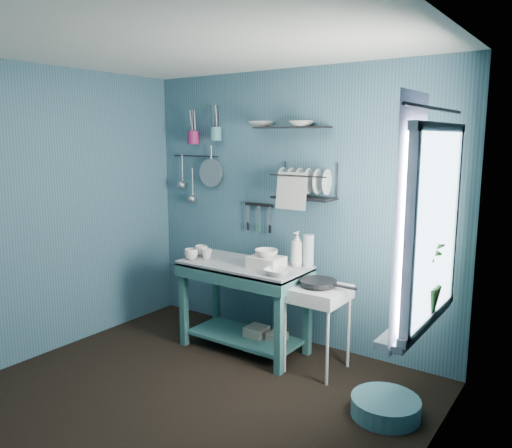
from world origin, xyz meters
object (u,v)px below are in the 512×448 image
Objects in this scene: wash_tub at (266,262)px; utensil_cup_magenta at (193,138)px; frying_pan at (318,282)px; storage_tin_large at (257,338)px; mug_left at (191,254)px; utensil_cup_teal at (216,134)px; hotplate_stand at (317,328)px; dish_rack at (304,181)px; water_bottle at (308,251)px; floor_basin at (385,407)px; mug_mid at (207,254)px; storage_tin_small at (277,343)px; soap_bottle at (297,249)px; colander at (211,173)px; work_counter at (244,307)px; potted_plant at (418,277)px; mug_right at (201,251)px.

wash_tub is 1.64m from utensil_cup_magenta.
frying_pan reaches higher than storage_tin_large.
mug_left is 0.95× the size of utensil_cup_teal.
dish_rack is at bearing 125.23° from hotplate_stand.
wash_tub is 1.00× the size of water_bottle.
dish_rack is 4.23× the size of utensil_cup_teal.
water_bottle is 1.39m from floor_basin.
mug_mid is 0.50× the size of storage_tin_small.
soap_bottle is (0.90, 0.36, 0.10)m from mug_left.
water_bottle is 1.00× the size of colander.
floor_basin is (1.15, -0.41, -0.04)m from storage_tin_small.
work_counter is 4.04× the size of wash_tub.
wash_tub is 0.76m from storage_tin_large.
utensil_cup_teal is at bearing 119.06° from mug_mid.
dish_rack is 2.75× the size of storage_tin_small.
water_bottle is at bearing -9.83° from colander.
dish_rack is 1.63m from potted_plant.
work_counter reaches higher than frying_pan.
work_counter is at bearing 172.12° from hotplate_stand.
potted_plant reaches higher than water_bottle.
storage_tin_large is (1.04, -0.36, -1.78)m from utensil_cup_magenta.
water_bottle is 0.59× the size of floor_basin.
water_bottle reaches higher than mug_mid.
colander is at bearing 178.28° from dish_rack.
work_counter reaches higher than storage_tin_large.
colander is 0.59× the size of floor_basin.
utensil_cup_teal reaches higher than mug_mid.
colander is (-0.10, 0.03, -0.39)m from utensil_cup_teal.
frying_pan is 0.78m from storage_tin_small.
utensil_cup_teal is at bearing 0.00° from utensil_cup_magenta.
colander reaches higher than soap_bottle.
dish_rack reaches higher than water_bottle.
water_bottle is (1.02, 0.22, 0.09)m from mug_right.
frying_pan is 2.31× the size of utensil_cup_teal.
storage_tin_small is (0.78, 0.24, -0.75)m from mug_left.
potted_plant reaches higher than wash_tub.
mug_right is 1.23m from frying_pan.
hotplate_stand is at bearing -7.61° from storage_tin_small.
utensil_cup_magenta is (-1.46, 0.19, 0.95)m from water_bottle.
mug_mid is at bearing 174.59° from hotplate_stand.
frying_pan is (0.47, 0.04, -0.10)m from wash_tub.
work_counter is 11.31× the size of mug_mid.
utensil_cup_teal is 0.59× the size of storage_tin_large.
soap_bottle is at bearing 12.26° from mug_right.
utensil_cup_teal is at bearing 160.76° from storage_tin_small.
hotplate_stand is at bearing 4.33° from mug_mid.
mug_mid is 0.93m from colander.
dish_rack is at bearing 39.56° from work_counter.
mug_mid is at bearing -54.29° from colander.
hotplate_stand is 5.46× the size of utensil_cup_magenta.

